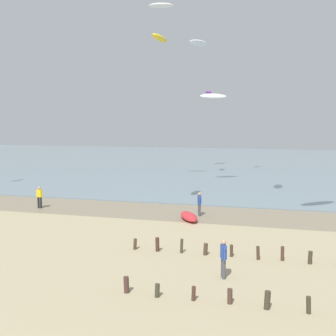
% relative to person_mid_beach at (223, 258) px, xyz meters
% --- Properties ---
extents(wet_sand_strip, '(120.00, 5.57, 0.01)m').
position_rel_person_mid_beach_xyz_m(wet_sand_strip, '(-5.07, 11.88, -0.91)').
color(wet_sand_strip, gray).
rests_on(wet_sand_strip, ground).
extents(sea, '(160.00, 70.00, 0.10)m').
position_rel_person_mid_beach_xyz_m(sea, '(-5.07, 49.67, -0.87)').
color(sea, gray).
rests_on(sea, ground).
extents(person_mid_beach, '(0.32, 0.54, 1.71)m').
position_rel_person_mid_beach_xyz_m(person_mid_beach, '(0.00, 0.00, 0.00)').
color(person_mid_beach, '#4C4C56').
rests_on(person_mid_beach, ground).
extents(person_by_waterline, '(0.57, 0.23, 1.71)m').
position_rel_person_mid_beach_xyz_m(person_by_waterline, '(-15.64, 10.72, 0.00)').
color(person_by_waterline, '#232328').
rests_on(person_by_waterline, ground).
extents(person_left_flank, '(0.33, 0.54, 1.71)m').
position_rel_person_mid_beach_xyz_m(person_left_flank, '(-3.02, 11.24, 0.00)').
color(person_left_flank, '#4C4C56').
rests_on(person_left_flank, ground).
extents(grounded_kite, '(2.03, 2.72, 0.52)m').
position_rel_person_mid_beach_xyz_m(grounded_kite, '(-3.50, 9.80, -0.66)').
color(grounded_kite, red).
rests_on(grounded_kite, ground).
extents(kite_aloft_1, '(2.69, 1.40, 0.59)m').
position_rel_person_mid_beach_xyz_m(kite_aloft_1, '(-9.43, 24.28, 17.65)').
color(kite_aloft_1, white).
extents(kite_aloft_3, '(1.22, 2.43, 0.54)m').
position_rel_person_mid_beach_xyz_m(kite_aloft_3, '(-5.66, 32.37, 9.36)').
color(kite_aloft_3, purple).
extents(kite_aloft_4, '(3.09, 2.33, 0.84)m').
position_rel_person_mid_beach_xyz_m(kite_aloft_4, '(-4.16, 25.76, 8.51)').
color(kite_aloft_4, white).
extents(kite_aloft_9, '(2.76, 3.50, 0.96)m').
position_rel_person_mid_beach_xyz_m(kite_aloft_9, '(-7.65, 36.14, 16.01)').
color(kite_aloft_9, white).
extents(kite_aloft_10, '(1.01, 2.53, 0.64)m').
position_rel_person_mid_beach_xyz_m(kite_aloft_10, '(-6.08, 11.59, 11.78)').
color(kite_aloft_10, yellow).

